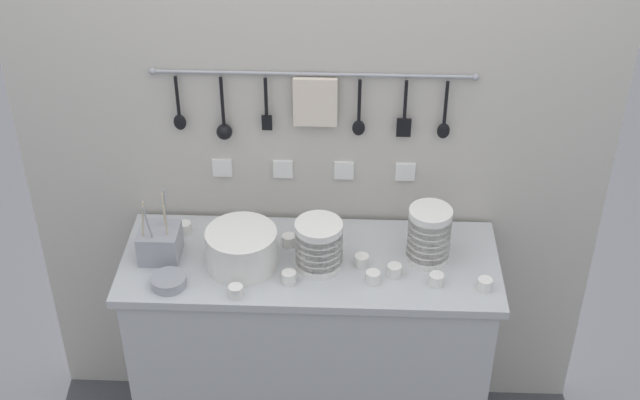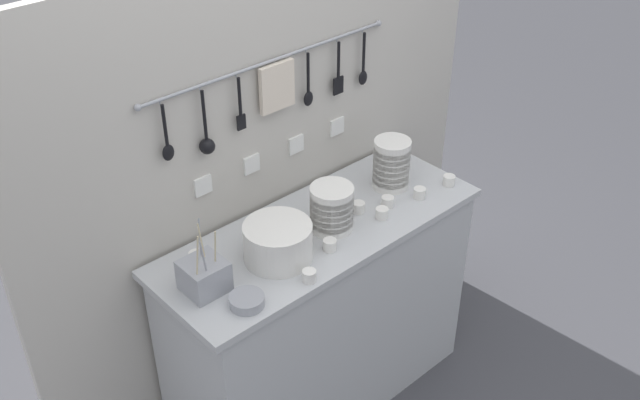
% 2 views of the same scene
% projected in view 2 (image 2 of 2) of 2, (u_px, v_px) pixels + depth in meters
% --- Properties ---
extents(ground_plane, '(20.00, 20.00, 0.00)m').
position_uv_depth(ground_plane, '(320.00, 393.00, 3.31)').
color(ground_plane, '#424247').
extents(counter, '(1.32, 0.50, 0.91)m').
position_uv_depth(counter, '(320.00, 317.00, 3.06)').
color(counter, '#B7BABC').
rests_on(counter, ground).
extents(back_wall, '(2.12, 0.09, 1.89)m').
position_uv_depth(back_wall, '(272.00, 188.00, 2.96)').
color(back_wall, '#BCB7AD').
rests_on(back_wall, ground).
extents(bowl_stack_back_corner, '(0.15, 0.15, 0.21)m').
position_uv_depth(bowl_stack_back_corner, '(391.00, 164.00, 2.99)').
color(bowl_stack_back_corner, silver).
rests_on(bowl_stack_back_corner, counter).
extents(bowl_stack_nested_right, '(0.16, 0.16, 0.18)m').
position_uv_depth(bowl_stack_nested_right, '(332.00, 208.00, 2.75)').
color(bowl_stack_nested_right, silver).
rests_on(bowl_stack_nested_right, counter).
extents(plate_stack, '(0.24, 0.24, 0.14)m').
position_uv_depth(plate_stack, '(278.00, 242.00, 2.62)').
color(plate_stack, silver).
rests_on(plate_stack, counter).
extents(steel_mixing_bowl, '(0.12, 0.12, 0.04)m').
position_uv_depth(steel_mixing_bowl, '(247.00, 301.00, 2.44)').
color(steel_mixing_bowl, '#93969E').
rests_on(steel_mixing_bowl, counter).
extents(cutlery_caddy, '(0.14, 0.14, 0.26)m').
position_uv_depth(cutlery_caddy, '(204.00, 276.00, 2.48)').
color(cutlery_caddy, '#93969E').
rests_on(cutlery_caddy, counter).
extents(cup_edge_near, '(0.05, 0.05, 0.04)m').
position_uv_depth(cup_edge_near, '(382.00, 213.00, 2.85)').
color(cup_edge_near, silver).
rests_on(cup_edge_near, counter).
extents(cup_back_left, '(0.05, 0.05, 0.04)m').
position_uv_depth(cup_back_left, '(449.00, 180.00, 3.04)').
color(cup_back_left, silver).
rests_on(cup_back_left, counter).
extents(cup_mid_row, '(0.05, 0.05, 0.04)m').
position_uv_depth(cup_mid_row, '(309.00, 276.00, 2.54)').
color(cup_mid_row, silver).
rests_on(cup_mid_row, counter).
extents(cup_back_right, '(0.05, 0.05, 0.04)m').
position_uv_depth(cup_back_right, '(330.00, 245.00, 2.68)').
color(cup_back_right, silver).
rests_on(cup_back_right, counter).
extents(cup_beside_plates, '(0.05, 0.05, 0.04)m').
position_uv_depth(cup_beside_plates, '(196.00, 257.00, 2.62)').
color(cup_beside_plates, silver).
rests_on(cup_beside_plates, counter).
extents(cup_front_right, '(0.05, 0.05, 0.04)m').
position_uv_depth(cup_front_right, '(420.00, 193.00, 2.96)').
color(cup_front_right, silver).
rests_on(cup_front_right, counter).
extents(cup_centre, '(0.05, 0.05, 0.04)m').
position_uv_depth(cup_centre, '(387.00, 202.00, 2.91)').
color(cup_centre, silver).
rests_on(cup_centre, counter).
extents(cup_by_caddy, '(0.05, 0.05, 0.04)m').
position_uv_depth(cup_by_caddy, '(290.00, 222.00, 2.80)').
color(cup_by_caddy, silver).
rests_on(cup_by_caddy, counter).
extents(cup_edge_far, '(0.05, 0.05, 0.04)m').
position_uv_depth(cup_edge_far, '(358.00, 207.00, 2.88)').
color(cup_edge_far, silver).
rests_on(cup_edge_far, counter).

